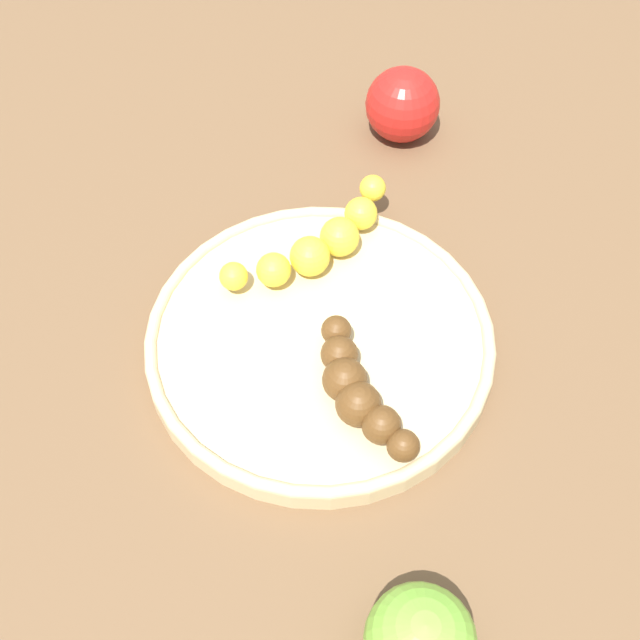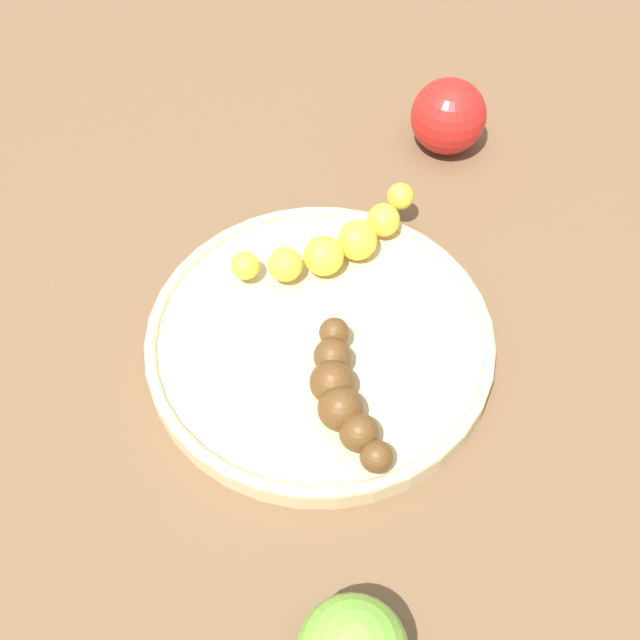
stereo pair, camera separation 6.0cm
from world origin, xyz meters
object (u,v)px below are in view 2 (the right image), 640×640
fruit_bowl (320,339)px  banana_yellow (336,243)px  apple_red (448,116)px  banana_overripe (341,394)px

fruit_bowl → banana_yellow: size_ratio=1.61×
fruit_bowl → apple_red: apple_red is taller
banana_yellow → banana_overripe: (0.14, -0.04, -0.00)m
banana_yellow → apple_red: bearing=114.9°
apple_red → banana_yellow: bearing=-50.0°
fruit_bowl → banana_overripe: size_ratio=2.11×
banana_yellow → banana_overripe: size_ratio=1.31×
banana_overripe → apple_red: size_ratio=1.81×
fruit_bowl → banana_yellow: 0.09m
fruit_bowl → banana_overripe: (0.07, -0.00, 0.02)m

